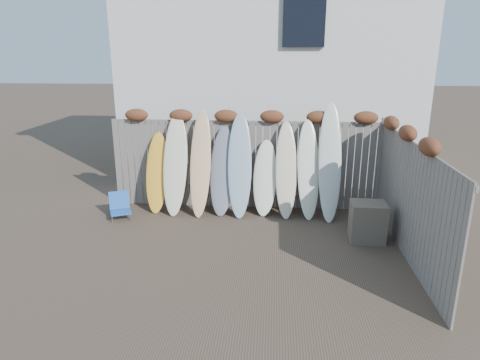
# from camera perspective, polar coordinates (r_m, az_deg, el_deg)

# --- Properties ---
(ground) EXTENTS (80.00, 80.00, 0.00)m
(ground) POSITION_cam_1_polar(r_m,az_deg,el_deg) (7.76, -0.73, -9.67)
(ground) COLOR #493A2D
(back_fence) EXTENTS (6.05, 0.28, 2.24)m
(back_fence) POSITION_cam_1_polar(r_m,az_deg,el_deg) (9.60, 0.93, 3.10)
(back_fence) COLOR slate
(back_fence) RESTS_ON ground
(right_fence) EXTENTS (0.28, 4.40, 2.24)m
(right_fence) POSITION_cam_1_polar(r_m,az_deg,el_deg) (7.88, 21.66, -1.50)
(right_fence) COLOR slate
(right_fence) RESTS_ON ground
(house) EXTENTS (8.50, 5.50, 6.33)m
(house) POSITION_cam_1_polar(r_m,az_deg,el_deg) (13.41, 4.12, 15.67)
(house) COLOR silver
(house) RESTS_ON ground
(beach_chair) EXTENTS (0.57, 0.58, 0.56)m
(beach_chair) POSITION_cam_1_polar(r_m,az_deg,el_deg) (9.57, -15.72, -3.37)
(beach_chair) COLOR #235DB2
(beach_chair) RESTS_ON ground
(wooden_crate) EXTENTS (0.66, 0.55, 0.75)m
(wooden_crate) POSITION_cam_1_polar(r_m,az_deg,el_deg) (8.45, 16.64, -5.35)
(wooden_crate) COLOR #716255
(wooden_crate) RESTS_ON ground
(lattice_panel) EXTENTS (0.21, 1.15, 1.74)m
(lattice_panel) POSITION_cam_1_polar(r_m,az_deg,el_deg) (8.72, 20.62, -1.59)
(lattice_panel) COLOR #362821
(lattice_panel) RESTS_ON ground
(surfboard_0) EXTENTS (0.52, 0.65, 1.74)m
(surfboard_0) POSITION_cam_1_polar(r_m,az_deg,el_deg) (9.66, -11.01, 0.95)
(surfboard_0) COLOR #FFAD29
(surfboard_0) RESTS_ON ground
(surfboard_1) EXTENTS (0.56, 0.79, 2.18)m
(surfboard_1) POSITION_cam_1_polar(r_m,az_deg,el_deg) (9.43, -8.64, 2.06)
(surfboard_1) COLOR beige
(surfboard_1) RESTS_ON ground
(surfboard_2) EXTENTS (0.49, 0.82, 2.26)m
(surfboard_2) POSITION_cam_1_polar(r_m,az_deg,el_deg) (9.29, -5.30, 2.22)
(surfboard_2) COLOR #E3906D
(surfboard_2) RESTS_ON ground
(surfboard_3) EXTENTS (0.60, 0.72, 1.89)m
(surfboard_3) POSITION_cam_1_polar(r_m,az_deg,el_deg) (9.33, -2.36, 1.17)
(surfboard_3) COLOR slate
(surfboard_3) RESTS_ON ground
(surfboard_4) EXTENTS (0.55, 0.79, 2.19)m
(surfboard_4) POSITION_cam_1_polar(r_m,az_deg,el_deg) (9.21, -0.04, 1.93)
(surfboard_4) COLOR #89A7B8
(surfboard_4) RESTS_ON ground
(surfboard_5) EXTENTS (0.56, 0.63, 1.62)m
(surfboard_5) POSITION_cam_1_polar(r_m,az_deg,el_deg) (9.33, 3.35, 0.27)
(surfboard_5) COLOR white
(surfboard_5) RESTS_ON ground
(surfboard_6) EXTENTS (0.49, 0.74, 2.03)m
(surfboard_6) POSITION_cam_1_polar(r_m,az_deg,el_deg) (9.22, 6.17, 1.33)
(surfboard_6) COLOR beige
(surfboard_6) RESTS_ON ground
(surfboard_7) EXTENTS (0.54, 0.78, 2.07)m
(surfboard_7) POSITION_cam_1_polar(r_m,az_deg,el_deg) (9.23, 9.10, 1.38)
(surfboard_7) COLOR silver
(surfboard_7) RESTS_ON ground
(surfboard_8) EXTENTS (0.48, 0.86, 2.45)m
(surfboard_8) POSITION_cam_1_polar(r_m,az_deg,el_deg) (9.18, 11.91, 2.36)
(surfboard_8) COLOR silver
(surfboard_8) RESTS_ON ground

